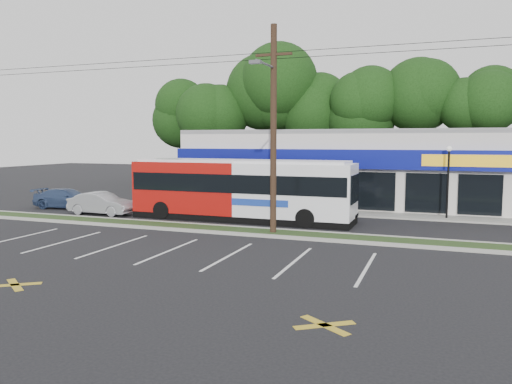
{
  "coord_description": "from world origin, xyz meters",
  "views": [
    {
      "loc": [
        10.56,
        -21.82,
        4.58
      ],
      "look_at": [
        0.63,
        5.0,
        1.61
      ],
      "focal_mm": 35.0,
      "sensor_mm": 36.0,
      "label": 1
    }
  ],
  "objects_px": {
    "metrobus": "(241,188)",
    "car_silver": "(102,203)",
    "car_dark": "(315,207)",
    "utility_pole": "(270,123)",
    "car_blue": "(67,198)",
    "lamp_post": "(448,174)",
    "pedestrian_a": "(323,204)",
    "pedestrian_b": "(295,205)"
  },
  "relations": [
    {
      "from": "metrobus",
      "to": "car_silver",
      "type": "distance_m",
      "value": 9.04
    },
    {
      "from": "car_dark",
      "to": "car_silver",
      "type": "relative_size",
      "value": 1.16
    },
    {
      "from": "utility_pole",
      "to": "car_silver",
      "type": "relative_size",
      "value": 11.93
    },
    {
      "from": "car_silver",
      "to": "car_blue",
      "type": "xyz_separation_m",
      "value": [
        -4.0,
        1.57,
        -0.03
      ]
    },
    {
      "from": "lamp_post",
      "to": "pedestrian_a",
      "type": "bearing_deg",
      "value": -157.25
    },
    {
      "from": "pedestrian_b",
      "to": "metrobus",
      "type": "bearing_deg",
      "value": 26.35
    },
    {
      "from": "utility_pole",
      "to": "car_dark",
      "type": "bearing_deg",
      "value": 75.67
    },
    {
      "from": "lamp_post",
      "to": "pedestrian_b",
      "type": "relative_size",
      "value": 2.69
    },
    {
      "from": "car_blue",
      "to": "pedestrian_b",
      "type": "distance_m",
      "value": 15.62
    },
    {
      "from": "utility_pole",
      "to": "car_silver",
      "type": "xyz_separation_m",
      "value": [
        -11.83,
        2.57,
        -4.72
      ]
    },
    {
      "from": "metrobus",
      "to": "car_blue",
      "type": "relative_size",
      "value": 2.82
    },
    {
      "from": "car_silver",
      "to": "car_blue",
      "type": "bearing_deg",
      "value": 68.12
    },
    {
      "from": "car_dark",
      "to": "car_blue",
      "type": "bearing_deg",
      "value": 91.6
    },
    {
      "from": "metrobus",
      "to": "lamp_post",
      "type": "bearing_deg",
      "value": 21.45
    },
    {
      "from": "utility_pole",
      "to": "pedestrian_a",
      "type": "xyz_separation_m",
      "value": [
        1.49,
        5.07,
        -4.44
      ]
    },
    {
      "from": "lamp_post",
      "to": "pedestrian_a",
      "type": "xyz_separation_m",
      "value": [
        -6.68,
        -2.8,
        -1.7
      ]
    },
    {
      "from": "utility_pole",
      "to": "pedestrian_b",
      "type": "relative_size",
      "value": 31.65
    },
    {
      "from": "lamp_post",
      "to": "pedestrian_b",
      "type": "xyz_separation_m",
      "value": [
        -8.43,
        -2.45,
        -1.88
      ]
    },
    {
      "from": "car_blue",
      "to": "pedestrian_a",
      "type": "height_order",
      "value": "pedestrian_a"
    },
    {
      "from": "pedestrian_a",
      "to": "pedestrian_b",
      "type": "relative_size",
      "value": 1.23
    },
    {
      "from": "metrobus",
      "to": "pedestrian_b",
      "type": "height_order",
      "value": "metrobus"
    },
    {
      "from": "car_dark",
      "to": "pedestrian_a",
      "type": "relative_size",
      "value": 2.5
    },
    {
      "from": "lamp_post",
      "to": "pedestrian_b",
      "type": "height_order",
      "value": "lamp_post"
    },
    {
      "from": "utility_pole",
      "to": "lamp_post",
      "type": "xyz_separation_m",
      "value": [
        8.17,
        7.87,
        -2.74
      ]
    },
    {
      "from": "utility_pole",
      "to": "pedestrian_b",
      "type": "xyz_separation_m",
      "value": [
        -0.27,
        5.42,
        -4.62
      ]
    },
    {
      "from": "car_silver",
      "to": "car_dark",
      "type": "bearing_deg",
      "value": -81.66
    },
    {
      "from": "pedestrian_a",
      "to": "utility_pole",
      "type": "bearing_deg",
      "value": 68.44
    },
    {
      "from": "pedestrian_a",
      "to": "car_silver",
      "type": "bearing_deg",
      "value": 5.44
    },
    {
      "from": "car_blue",
      "to": "lamp_post",
      "type": "bearing_deg",
      "value": -88.06
    },
    {
      "from": "utility_pole",
      "to": "car_silver",
      "type": "height_order",
      "value": "utility_pole"
    },
    {
      "from": "car_dark",
      "to": "car_blue",
      "type": "height_order",
      "value": "car_dark"
    },
    {
      "from": "car_silver",
      "to": "utility_pole",
      "type": "bearing_deg",
      "value": -102.68
    },
    {
      "from": "utility_pole",
      "to": "car_dark",
      "type": "distance_m",
      "value": 6.58
    },
    {
      "from": "lamp_post",
      "to": "pedestrian_a",
      "type": "distance_m",
      "value": 7.44
    },
    {
      "from": "lamp_post",
      "to": "car_blue",
      "type": "relative_size",
      "value": 0.93
    },
    {
      "from": "lamp_post",
      "to": "utility_pole",
      "type": "bearing_deg",
      "value": -136.05
    },
    {
      "from": "utility_pole",
      "to": "metrobus",
      "type": "bearing_deg",
      "value": 129.25
    },
    {
      "from": "lamp_post",
      "to": "car_silver",
      "type": "xyz_separation_m",
      "value": [
        -20.0,
        -5.3,
        -1.98
      ]
    },
    {
      "from": "utility_pole",
      "to": "pedestrian_a",
      "type": "height_order",
      "value": "utility_pole"
    },
    {
      "from": "utility_pole",
      "to": "lamp_post",
      "type": "bearing_deg",
      "value": 43.95
    },
    {
      "from": "pedestrian_b",
      "to": "utility_pole",
      "type": "bearing_deg",
      "value": 84.29
    },
    {
      "from": "metrobus",
      "to": "pedestrian_b",
      "type": "bearing_deg",
      "value": 35.11
    }
  ]
}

